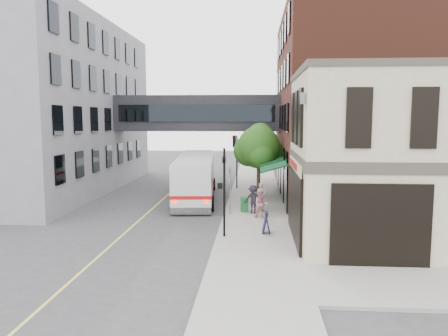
# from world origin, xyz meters

# --- Properties ---
(ground) EXTENTS (120.00, 120.00, 0.00)m
(ground) POSITION_xyz_m (0.00, 0.00, 0.00)
(ground) COLOR #38383A
(ground) RESTS_ON ground
(sidewalk_main) EXTENTS (4.00, 60.00, 0.15)m
(sidewalk_main) POSITION_xyz_m (2.00, 14.00, 0.07)
(sidewalk_main) COLOR gray
(sidewalk_main) RESTS_ON ground
(corner_building) EXTENTS (10.19, 8.12, 8.45)m
(corner_building) POSITION_xyz_m (8.97, 2.00, 4.21)
(corner_building) COLOR tan
(corner_building) RESTS_ON ground
(brick_building) EXTENTS (13.76, 18.00, 14.00)m
(brick_building) POSITION_xyz_m (9.98, 15.00, 6.99)
(brick_building) COLOR #4B2317
(brick_building) RESTS_ON ground
(opposite_building) EXTENTS (14.00, 24.00, 14.00)m
(opposite_building) POSITION_xyz_m (-17.00, 16.00, 7.00)
(opposite_building) COLOR slate
(opposite_building) RESTS_ON ground
(skyway_bridge) EXTENTS (14.00, 3.18, 3.00)m
(skyway_bridge) POSITION_xyz_m (-3.00, 18.00, 6.50)
(skyway_bridge) COLOR black
(skyway_bridge) RESTS_ON ground
(traffic_signal_near) EXTENTS (0.44, 0.22, 4.60)m
(traffic_signal_near) POSITION_xyz_m (0.37, 2.00, 2.98)
(traffic_signal_near) COLOR black
(traffic_signal_near) RESTS_ON sidewalk_main
(traffic_signal_far) EXTENTS (0.53, 0.28, 4.50)m
(traffic_signal_far) POSITION_xyz_m (0.26, 17.00, 3.34)
(traffic_signal_far) COLOR black
(traffic_signal_far) RESTS_ON sidewalk_main
(street_sign_pole) EXTENTS (0.08, 0.75, 3.00)m
(street_sign_pole) POSITION_xyz_m (0.39, 7.00, 1.93)
(street_sign_pole) COLOR gray
(street_sign_pole) RESTS_ON sidewalk_main
(street_tree) EXTENTS (3.80, 3.20, 5.60)m
(street_tree) POSITION_xyz_m (2.19, 13.22, 3.91)
(street_tree) COLOR #382619
(street_tree) RESTS_ON sidewalk_main
(lane_marking) EXTENTS (0.12, 40.00, 0.01)m
(lane_marking) POSITION_xyz_m (-5.00, 10.00, 0.01)
(lane_marking) COLOR #D8CC4C
(lane_marking) RESTS_ON ground
(bus) EXTENTS (3.65, 12.10, 3.21)m
(bus) POSITION_xyz_m (-2.55, 12.78, 1.80)
(bus) COLOR silver
(bus) RESTS_ON ground
(pedestrian_a) EXTENTS (0.72, 0.53, 1.80)m
(pedestrian_a) POSITION_xyz_m (2.34, 8.28, 1.05)
(pedestrian_a) COLOR silver
(pedestrian_a) RESTS_ON sidewalk_main
(pedestrian_b) EXTENTS (0.85, 0.68, 1.67)m
(pedestrian_b) POSITION_xyz_m (2.32, 6.21, 0.99)
(pedestrian_b) COLOR #C9828B
(pedestrian_b) RESTS_ON sidewalk_main
(pedestrian_c) EXTENTS (1.28, 0.92, 1.79)m
(pedestrian_c) POSITION_xyz_m (1.83, 7.45, 1.05)
(pedestrian_c) COLOR black
(pedestrian_c) RESTS_ON sidewalk_main
(newspaper_box) EXTENTS (0.51, 0.47, 0.94)m
(newspaper_box) POSITION_xyz_m (1.28, 7.94, 0.62)
(newspaper_box) COLOR #16622A
(newspaper_box) RESTS_ON sidewalk_main
(sandwich_board) EXTENTS (0.41, 0.63, 1.11)m
(sandwich_board) POSITION_xyz_m (2.54, 2.73, 0.70)
(sandwich_board) COLOR black
(sandwich_board) RESTS_ON sidewalk_main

